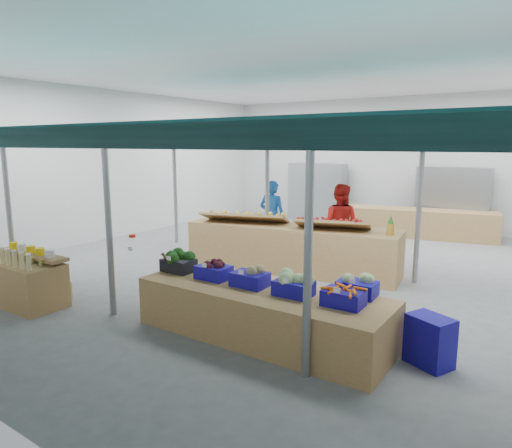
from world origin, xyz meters
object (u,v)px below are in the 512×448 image
at_px(veg_counter, 262,313).
at_px(fruit_counter, 291,248).
at_px(vendor_left, 272,217).
at_px(vendor_right, 339,224).
at_px(crate_stack, 430,341).
at_px(bottle_shelf, 24,280).

height_order(veg_counter, fruit_counter, fruit_counter).
bearing_deg(fruit_counter, vendor_left, 128.56).
bearing_deg(vendor_right, veg_counter, 91.55).
bearing_deg(crate_stack, bottle_shelf, -165.55).
distance_m(fruit_counter, vendor_right, 1.32).
bearing_deg(crate_stack, vendor_left, 141.05).
bearing_deg(vendor_right, vendor_left, -8.93).
height_order(bottle_shelf, vendor_left, vendor_left).
distance_m(crate_stack, vendor_left, 6.17).
bearing_deg(veg_counter, vendor_right, 99.71).
bearing_deg(crate_stack, veg_counter, -167.65).
relative_size(veg_counter, fruit_counter, 0.80).
bearing_deg(veg_counter, vendor_left, 120.20).
height_order(crate_stack, vendor_right, vendor_right).
xyz_separation_m(veg_counter, fruit_counter, (-1.40, 3.24, 0.13)).
bearing_deg(vendor_left, fruit_counter, 128.56).
height_order(fruit_counter, vendor_right, vendor_right).
xyz_separation_m(bottle_shelf, fruit_counter, (2.74, 4.39, 0.08)).
distance_m(bottle_shelf, veg_counter, 4.30).
distance_m(veg_counter, vendor_right, 4.44).
xyz_separation_m(bottle_shelf, veg_counter, (4.14, 1.15, -0.05)).
relative_size(veg_counter, crate_stack, 5.83).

